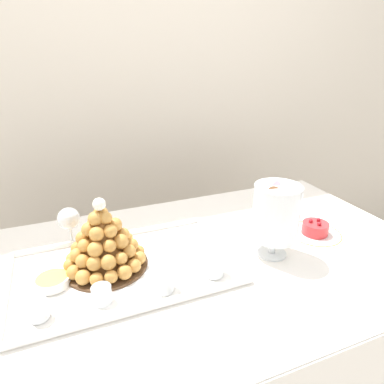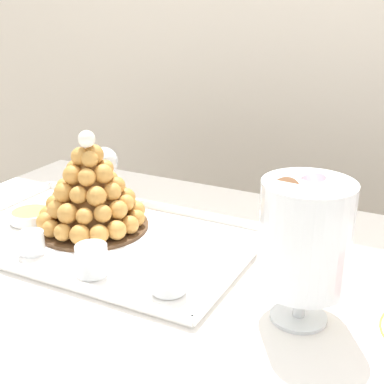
{
  "view_description": "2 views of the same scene",
  "coord_description": "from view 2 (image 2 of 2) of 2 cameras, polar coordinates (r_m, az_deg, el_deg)",
  "views": [
    {
      "loc": [
        -0.39,
        -0.83,
        1.39
      ],
      "look_at": [
        -0.04,
        0.04,
        1.0
      ],
      "focal_mm": 31.39,
      "sensor_mm": 36.0,
      "label": 1
    },
    {
      "loc": [
        0.38,
        -0.8,
        1.28
      ],
      "look_at": [
        -0.05,
        0.03,
        0.93
      ],
      "focal_mm": 48.67,
      "sensor_mm": 36.0,
      "label": 2
    }
  ],
  "objects": [
    {
      "name": "wine_glass",
      "position": [
        1.34,
        -9.62,
        3.16
      ],
      "size": [
        0.07,
        0.07,
        0.14
      ],
      "color": "silver",
      "rests_on": "buffet_table"
    },
    {
      "name": "dessert_cup_mid_left",
      "position": [
        1.11,
        -17.15,
        -5.41
      ],
      "size": [
        0.05,
        0.05,
        0.05
      ],
      "color": "silver",
      "rests_on": "serving_tray"
    },
    {
      "name": "serving_tray",
      "position": [
        1.15,
        -9.73,
        -5.1
      ],
      "size": [
        0.64,
        0.4,
        0.02
      ],
      "color": "white",
      "rests_on": "buffet_table"
    },
    {
      "name": "croquembouche",
      "position": [
        1.17,
        -11.06,
        -0.15
      ],
      "size": [
        0.25,
        0.25,
        0.23
      ],
      "color": "#4C331E",
      "rests_on": "serving_tray"
    },
    {
      "name": "dessert_cup_centre",
      "position": [
        1.0,
        -10.92,
        -7.42
      ],
      "size": [
        0.06,
        0.06,
        0.06
      ],
      "color": "silver",
      "rests_on": "serving_tray"
    },
    {
      "name": "dessert_cup_mid_right",
      "position": [
        0.93,
        -2.58,
        -9.3
      ],
      "size": [
        0.06,
        0.06,
        0.06
      ],
      "color": "silver",
      "rests_on": "serving_tray"
    },
    {
      "name": "creme_brulee_ramekin",
      "position": [
        1.27,
        -17.22,
        -2.46
      ],
      "size": [
        0.1,
        0.1,
        0.02
      ],
      "color": "white",
      "rests_on": "serving_tray"
    },
    {
      "name": "buffet_table",
      "position": [
        1.08,
        1.58,
        -14.22
      ],
      "size": [
        1.49,
        0.9,
        0.78
      ],
      "color": "brown",
      "rests_on": "ground_plane"
    },
    {
      "name": "macaron_goblet",
      "position": [
        0.83,
        12.32,
        -4.79
      ],
      "size": [
        0.15,
        0.15,
        0.26
      ],
      "color": "white",
      "rests_on": "buffet_table"
    },
    {
      "name": "backdrop_wall",
      "position": [
        1.8,
        15.92,
        18.9
      ],
      "size": [
        4.8,
        0.1,
        2.5
      ],
      "primitive_type": "cube",
      "color": "silver",
      "rests_on": "ground_plane"
    }
  ]
}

